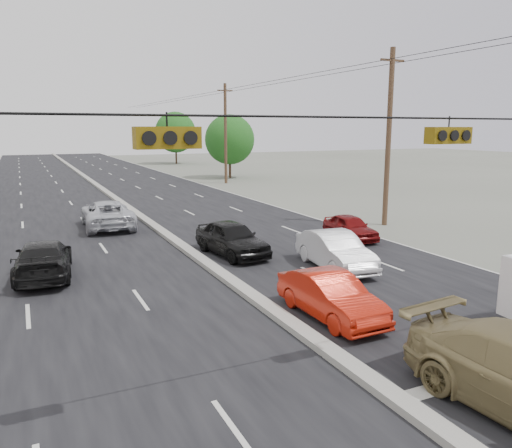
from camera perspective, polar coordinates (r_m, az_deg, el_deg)
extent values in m
plane|color=#606356|center=(11.71, 13.84, -18.01)|extent=(200.00, 200.00, 0.00)
cube|color=black|center=(38.83, -15.15, 2.23)|extent=(20.00, 160.00, 0.02)
cube|color=gray|center=(38.82, -15.15, 2.37)|extent=(0.50, 160.00, 0.20)
cylinder|color=#422D1E|center=(29.82, 14.91, 9.39)|extent=(0.30, 0.30, 10.00)
cube|color=#422D1E|center=(30.04, 15.33, 17.61)|extent=(1.60, 0.12, 0.12)
cylinder|color=#422D1E|center=(51.54, -3.51, 10.21)|extent=(0.30, 0.30, 10.00)
cube|color=#422D1E|center=(51.67, -3.56, 14.99)|extent=(1.60, 0.12, 0.12)
cylinder|color=black|center=(10.29, 15.33, 11.64)|extent=(25.00, 0.04, 0.04)
cube|color=#72590C|center=(8.14, -10.10, 9.68)|extent=(1.05, 0.30, 0.35)
cube|color=#72590C|center=(11.31, 21.11, 9.42)|extent=(1.05, 0.30, 0.35)
cylinder|color=#382619|center=(57.27, -3.00, 6.54)|extent=(0.28, 0.28, 2.52)
sphere|color=#194F15|center=(57.12, -3.03, 9.62)|extent=(5.60, 5.60, 5.60)
cylinder|color=#382619|center=(81.18, -9.11, 7.83)|extent=(0.28, 0.28, 2.88)
sphere|color=#194F15|center=(81.08, -9.19, 10.31)|extent=(6.40, 6.40, 6.40)
imported|color=red|center=(15.15, 8.52, -8.20)|extent=(1.50, 4.11, 1.35)
imported|color=black|center=(22.23, -2.78, -1.67)|extent=(2.34, 4.69, 1.53)
imported|color=silver|center=(20.33, 9.03, -3.07)|extent=(2.06, 4.64, 1.48)
imported|color=maroon|center=(25.83, 10.72, -0.39)|extent=(1.75, 3.78, 1.25)
imported|color=black|center=(20.60, -23.11, -3.73)|extent=(2.46, 5.05, 1.42)
imported|color=#BABCC3|center=(29.59, -16.63, 1.07)|extent=(2.87, 5.75, 1.57)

